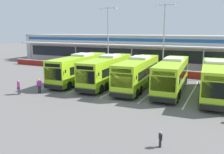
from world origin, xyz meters
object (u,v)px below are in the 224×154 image
Objects in this scene: coach_bus_rightmost at (215,80)px; pedestrian_with_handbag at (19,87)px; coach_bus_left_centre at (107,71)px; coach_bus_right_centre at (172,76)px; coach_bus_centre at (138,73)px; coach_bus_leftmost at (79,69)px; pedestrian_child at (160,139)px; pedestrian_near_bin at (39,85)px; lamp_post_centre at (164,35)px; lamp_post_west at (108,34)px.

coach_bus_rightmost is 21.22m from pedestrian_with_handbag.
coach_bus_left_centre is 8.29m from coach_bus_right_centre.
coach_bus_leftmost is at bearing -179.20° from coach_bus_centre.
pedestrian_with_handbag is (-6.53, -8.70, -0.93)m from coach_bus_left_centre.
pedestrian_child is 16.72m from pedestrian_near_bin.
coach_bus_left_centre is 12.23× the size of pedestrian_child.
pedestrian_with_handbag is at bearing -140.83° from coach_bus_centre.
coach_bus_left_centre and coach_bus_centre have the same top height.
coach_bus_centre is at bearing 0.80° from coach_bus_leftmost.
pedestrian_child is at bearing -99.59° from coach_bus_rightmost.
coach_bus_left_centre is 8.81m from pedestrian_near_bin.
coach_bus_centre is 11.64m from lamp_post_centre.
pedestrian_child is 30.65m from lamp_post_west.
coach_bus_leftmost and coach_bus_left_centre have the same top height.
lamp_post_west is 1.00× the size of lamp_post_centre.
coach_bus_right_centre is 15.23m from pedestrian_near_bin.
pedestrian_with_handbag reaches higher than pedestrian_child.
pedestrian_with_handbag is (-2.27, -8.63, -0.93)m from coach_bus_leftmost.
pedestrian_with_handbag is 21.05m from lamp_post_west.
lamp_post_west and lamp_post_centre have the same top height.
coach_bus_left_centre is 1.00× the size of coach_bus_right_centre.
coach_bus_rightmost is 1.12× the size of lamp_post_centre.
lamp_post_centre is at bearing 87.64° from coach_bus_centre.
coach_bus_rightmost is at bearing 80.41° from pedestrian_child.
coach_bus_leftmost is 8.46m from coach_bus_centre.
lamp_post_west is (-18.57, 11.73, 4.50)m from coach_bus_rightmost.
coach_bus_rightmost is 14.36m from lamp_post_centre.
lamp_post_centre is at bearing 66.67° from coach_bus_left_centre.
coach_bus_centre is 15.21m from pedestrian_child.
pedestrian_near_bin is 0.15× the size of lamp_post_west.
pedestrian_near_bin is 0.15× the size of lamp_post_centre.
coach_bus_centre is 1.12× the size of lamp_post_west.
pedestrian_child is at bearing -42.64° from coach_bus_leftmost.
coach_bus_rightmost reaches higher than pedestrian_with_handbag.
pedestrian_near_bin is (-0.62, -7.21, -0.91)m from coach_bus_leftmost.
coach_bus_leftmost reaches higher than pedestrian_near_bin.
pedestrian_child is at bearing -16.37° from pedestrian_with_handbag.
coach_bus_right_centre is (8.29, 0.33, 0.00)m from coach_bus_left_centre.
coach_bus_rightmost is 12.23× the size of pedestrian_child.
pedestrian_with_handbag is at bearing 163.63° from pedestrian_child.
lamp_post_west is 10.39m from lamp_post_centre.
pedestrian_child is at bearing -76.42° from lamp_post_centre.
coach_bus_leftmost is at bearing -129.40° from lamp_post_centre.
coach_bus_leftmost reaches higher than pedestrian_child.
lamp_post_west reaches higher than pedestrian_near_bin.
coach_bus_leftmost is 1.00× the size of coach_bus_left_centre.
pedestrian_child is (10.56, -13.72, -1.24)m from coach_bus_left_centre.
coach_bus_leftmost is 1.12× the size of lamp_post_centre.
coach_bus_leftmost is 7.58× the size of pedestrian_with_handbag.
coach_bus_centre is at bearing -49.40° from lamp_post_west.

